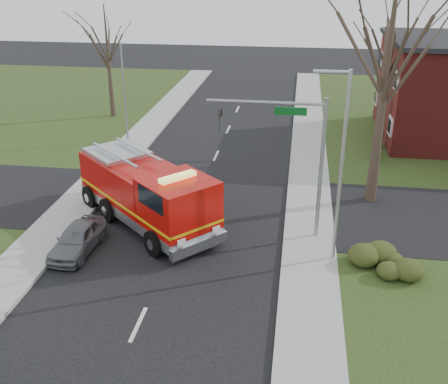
# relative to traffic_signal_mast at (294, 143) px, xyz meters

# --- Properties ---
(ground) EXTENTS (120.00, 120.00, 0.00)m
(ground) POSITION_rel_traffic_signal_mast_xyz_m (-5.21, -1.50, -4.71)
(ground) COLOR black
(ground) RESTS_ON ground
(sidewalk_right) EXTENTS (2.40, 80.00, 0.15)m
(sidewalk_right) POSITION_rel_traffic_signal_mast_xyz_m (0.99, -1.50, -4.63)
(sidewalk_right) COLOR gray
(sidewalk_right) RESTS_ON ground
(sidewalk_left) EXTENTS (2.40, 80.00, 0.15)m
(sidewalk_left) POSITION_rel_traffic_signal_mast_xyz_m (-11.41, -1.50, -4.63)
(sidewalk_left) COLOR gray
(sidewalk_left) RESTS_ON ground
(health_center_sign) EXTENTS (0.12, 2.00, 1.40)m
(health_center_sign) POSITION_rel_traffic_signal_mast_xyz_m (5.29, 11.00, -3.83)
(health_center_sign) COLOR #4D1218
(health_center_sign) RESTS_ON ground
(hedge_corner) EXTENTS (2.80, 2.00, 0.90)m
(hedge_corner) POSITION_rel_traffic_signal_mast_xyz_m (3.79, -2.50, -4.13)
(hedge_corner) COLOR #2F3513
(hedge_corner) RESTS_ON lawn_right
(bare_tree_near) EXTENTS (6.00, 6.00, 12.00)m
(bare_tree_near) POSITION_rel_traffic_signal_mast_xyz_m (4.29, 4.50, 2.71)
(bare_tree_near) COLOR #33251E
(bare_tree_near) RESTS_ON ground
(bare_tree_far) EXTENTS (5.25, 5.25, 10.50)m
(bare_tree_far) POSITION_rel_traffic_signal_mast_xyz_m (5.79, 13.50, 1.78)
(bare_tree_far) COLOR #33251E
(bare_tree_far) RESTS_ON ground
(bare_tree_left) EXTENTS (4.50, 4.50, 9.00)m
(bare_tree_left) POSITION_rel_traffic_signal_mast_xyz_m (-15.21, 18.50, 0.86)
(bare_tree_left) COLOR #33251E
(bare_tree_left) RESTS_ON ground
(traffic_signal_mast) EXTENTS (5.29, 0.18, 6.80)m
(traffic_signal_mast) POSITION_rel_traffic_signal_mast_xyz_m (0.00, 0.00, 0.00)
(traffic_signal_mast) COLOR gray
(traffic_signal_mast) RESTS_ON ground
(streetlight_pole) EXTENTS (1.48, 0.16, 8.40)m
(streetlight_pole) POSITION_rel_traffic_signal_mast_xyz_m (1.93, -2.00, -0.16)
(streetlight_pole) COLOR #B7BABF
(streetlight_pole) RESTS_ON ground
(utility_pole_far) EXTENTS (0.14, 0.14, 7.00)m
(utility_pole_far) POSITION_rel_traffic_signal_mast_xyz_m (-12.01, 12.50, -1.21)
(utility_pole_far) COLOR gray
(utility_pole_far) RESTS_ON ground
(fire_engine) EXTENTS (8.38, 8.07, 3.51)m
(fire_engine) POSITION_rel_traffic_signal_mast_xyz_m (-6.99, 0.32, -3.12)
(fire_engine) COLOR #B70D08
(fire_engine) RESTS_ON ground
(parked_car_maroon) EXTENTS (1.73, 3.90, 1.30)m
(parked_car_maroon) POSITION_rel_traffic_signal_mast_xyz_m (-9.41, -2.82, -4.06)
(parked_car_maroon) COLOR slate
(parked_car_maroon) RESTS_ON ground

